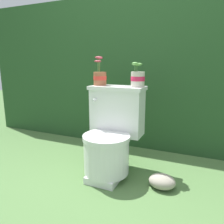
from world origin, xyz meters
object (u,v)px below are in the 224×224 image
object	(u,v)px
potted_plant_left	(100,77)
potted_plant_midleft	(138,78)
toilet	(111,135)
garden_stone	(162,181)

from	to	relation	value
potted_plant_left	potted_plant_midleft	bearing A→B (deg)	-1.48
potted_plant_midleft	toilet	bearing A→B (deg)	-141.92
potted_plant_midleft	potted_plant_left	bearing A→B (deg)	178.52
potted_plant_midleft	garden_stone	bearing A→B (deg)	-36.62
toilet	garden_stone	xyz separation A→B (m)	(0.45, -0.07, -0.29)
toilet	garden_stone	bearing A→B (deg)	-8.62
potted_plant_left	potted_plant_midleft	size ratio (longest dim) A/B	1.26
potted_plant_left	toilet	bearing A→B (deg)	-39.74
toilet	potted_plant_midleft	distance (m)	0.52
toilet	potted_plant_left	size ratio (longest dim) A/B	2.94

